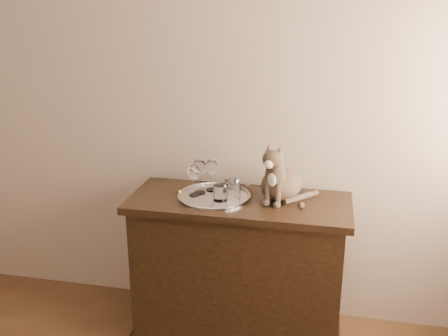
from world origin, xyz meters
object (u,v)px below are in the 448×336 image
at_px(tumbler_a, 221,193).
at_px(tumbler_c, 233,189).
at_px(sideboard, 239,269).
at_px(tray, 214,197).
at_px(wine_glass_b, 211,175).
at_px(wine_glass_c, 194,180).
at_px(cat, 282,170).
at_px(wine_glass_a, 200,176).

xyz_separation_m(tumbler_a, tumbler_c, (0.06, 0.05, 0.01)).
bearing_deg(sideboard, tray, 179.93).
xyz_separation_m(wine_glass_b, wine_glass_c, (-0.07, -0.10, -0.00)).
distance_m(tumbler_c, cat, 0.28).
relative_size(tray, tumbler_c, 4.06).
height_order(sideboard, wine_glass_b, wine_glass_b).
bearing_deg(tumbler_c, sideboard, 3.49).
height_order(tray, tumbler_a, tumbler_a).
bearing_deg(cat, tray, -152.75).
xyz_separation_m(wine_glass_a, wine_glass_b, (0.05, 0.05, -0.01)).
xyz_separation_m(wine_glass_c, tumbler_a, (0.16, -0.04, -0.04)).
xyz_separation_m(sideboard, cat, (0.22, 0.06, 0.59)).
distance_m(tray, wine_glass_c, 0.14).
height_order(tray, tumbler_c, tumbler_c).
xyz_separation_m(tray, wine_glass_a, (-0.09, 0.04, 0.10)).
bearing_deg(wine_glass_c, wine_glass_a, 63.72).
relative_size(sideboard, tumbler_a, 13.75).
bearing_deg(tumbler_c, wine_glass_a, 169.03).
distance_m(tray, wine_glass_b, 0.14).
height_order(tray, cat, cat).
bearing_deg(tumbler_a, cat, 20.13).
bearing_deg(wine_glass_a, tumbler_a, -32.17).
bearing_deg(wine_glass_c, tumbler_c, 1.29).
bearing_deg(tumbler_a, tumbler_c, 41.28).
xyz_separation_m(sideboard, wine_glass_b, (-0.18, 0.09, 0.52)).
xyz_separation_m(tumbler_a, cat, (0.31, 0.11, 0.11)).
xyz_separation_m(sideboard, tumbler_a, (-0.09, -0.05, 0.48)).
xyz_separation_m(wine_glass_b, tumbler_a, (0.08, -0.14, -0.05)).
relative_size(tumbler_a, cat, 0.26).
relative_size(sideboard, wine_glass_a, 5.95).
bearing_deg(sideboard, tumbler_a, -150.88).
height_order(wine_glass_b, tumbler_a, wine_glass_b).
bearing_deg(wine_glass_a, cat, 3.46).
relative_size(wine_glass_b, cat, 0.56).
distance_m(wine_glass_c, cat, 0.48).
xyz_separation_m(wine_glass_a, tumbler_a, (0.14, -0.09, -0.06)).
distance_m(tray, cat, 0.40).
bearing_deg(tumbler_a, wine_glass_a, 147.83).
height_order(tray, wine_glass_a, wine_glass_a).
height_order(wine_glass_a, wine_glass_c, wine_glass_a).
bearing_deg(cat, wine_glass_a, -159.16).
xyz_separation_m(wine_glass_b, tumbler_c, (0.14, -0.09, -0.04)).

